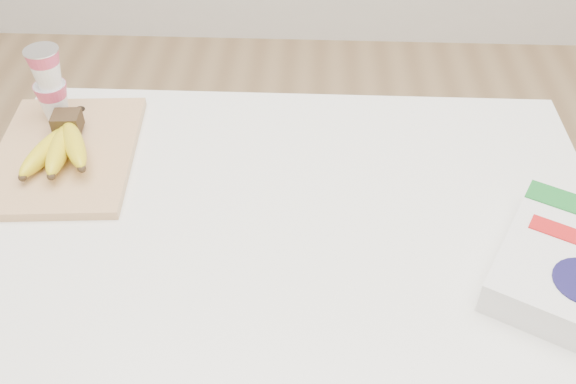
% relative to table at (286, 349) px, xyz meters
% --- Properties ---
extents(table, '(1.03, 0.69, 0.77)m').
position_rel_table_xyz_m(table, '(0.00, 0.00, 0.00)').
color(table, white).
rests_on(table, ground).
extents(cutting_board, '(0.26, 0.34, 0.02)m').
position_rel_table_xyz_m(cutting_board, '(-0.39, 0.12, 0.39)').
color(cutting_board, tan).
rests_on(cutting_board, table).
extents(bananas, '(0.13, 0.18, 0.06)m').
position_rel_table_xyz_m(bananas, '(-0.39, 0.10, 0.43)').
color(bananas, '#382816').
rests_on(bananas, cutting_board).
extents(yogurt_stack, '(0.06, 0.06, 0.14)m').
position_rel_table_xyz_m(yogurt_stack, '(-0.44, 0.22, 0.48)').
color(yogurt_stack, white).
rests_on(yogurt_stack, cutting_board).
extents(cereal_box, '(0.27, 0.30, 0.06)m').
position_rel_table_xyz_m(cereal_box, '(0.40, -0.12, 0.41)').
color(cereal_box, white).
rests_on(cereal_box, table).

